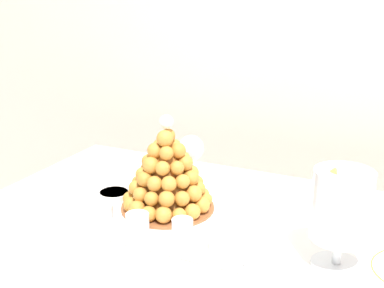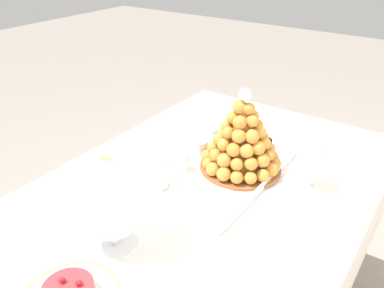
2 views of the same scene
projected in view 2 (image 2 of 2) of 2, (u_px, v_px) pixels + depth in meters
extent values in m
cylinder|color=brown|center=(208.00, 175.00, 2.00)|extent=(0.04, 0.04, 0.77)
cylinder|color=brown|center=(353.00, 230.00, 1.64)|extent=(0.04, 0.04, 0.77)
cube|color=brown|center=(179.00, 212.00, 1.11)|extent=(1.57, 0.84, 0.02)
cube|color=white|center=(179.00, 209.00, 1.10)|extent=(1.63, 0.90, 0.00)
cube|color=white|center=(76.00, 190.00, 1.39)|extent=(1.63, 0.01, 0.23)
cube|color=white|center=(288.00, 137.00, 1.75)|extent=(0.01, 0.90, 0.23)
cube|color=white|center=(225.00, 164.00, 1.31)|extent=(0.61, 0.33, 0.01)
cube|color=white|center=(185.00, 147.00, 1.38)|extent=(0.61, 0.01, 0.02)
cube|color=white|center=(271.00, 177.00, 1.22)|extent=(0.61, 0.01, 0.02)
cube|color=white|center=(266.00, 128.00, 1.52)|extent=(0.01, 0.33, 0.02)
cube|color=white|center=(168.00, 208.00, 1.08)|extent=(0.01, 0.33, 0.02)
cylinder|color=white|center=(225.00, 163.00, 1.30)|extent=(0.30, 0.30, 0.00)
cylinder|color=brown|center=(240.00, 167.00, 1.27)|extent=(0.26, 0.26, 0.01)
cone|color=#AE6C2A|center=(242.00, 135.00, 1.22)|extent=(0.18, 0.18, 0.22)
sphere|color=#CD8836|center=(224.00, 174.00, 1.19)|extent=(0.04, 0.04, 0.04)
sphere|color=#C98332|center=(237.00, 177.00, 1.17)|extent=(0.04, 0.04, 0.04)
sphere|color=#CE8937|center=(251.00, 178.00, 1.17)|extent=(0.04, 0.04, 0.04)
sphere|color=#CD8735|center=(263.00, 175.00, 1.19)|extent=(0.04, 0.04, 0.04)
sphere|color=#CC8735|center=(271.00, 170.00, 1.21)|extent=(0.04, 0.04, 0.04)
sphere|color=#C98332|center=(274.00, 164.00, 1.24)|extent=(0.05, 0.05, 0.05)
sphere|color=#CE8936|center=(272.00, 157.00, 1.28)|extent=(0.05, 0.05, 0.05)
sphere|color=gold|center=(265.00, 152.00, 1.31)|extent=(0.04, 0.04, 0.04)
sphere|color=#CA8533|center=(256.00, 147.00, 1.34)|extent=(0.04, 0.04, 0.04)
sphere|color=#CE8936|center=(244.00, 145.00, 1.35)|extent=(0.04, 0.04, 0.04)
sphere|color=#CA8433|center=(232.00, 145.00, 1.35)|extent=(0.04, 0.04, 0.04)
sphere|color=#CC8635|center=(221.00, 146.00, 1.34)|extent=(0.05, 0.05, 0.05)
sphere|color=#CC8634|center=(213.00, 151.00, 1.32)|extent=(0.04, 0.04, 0.04)
sphere|color=#CF8A37|center=(208.00, 156.00, 1.28)|extent=(0.04, 0.04, 0.04)
sphere|color=#CE8936|center=(208.00, 163.00, 1.25)|extent=(0.04, 0.04, 0.04)
sphere|color=gold|center=(214.00, 170.00, 1.21)|extent=(0.04, 0.04, 0.04)
sphere|color=#CA8433|center=(237.00, 164.00, 1.17)|extent=(0.04, 0.04, 0.04)
sphere|color=#CB8534|center=(251.00, 164.00, 1.17)|extent=(0.04, 0.04, 0.04)
sphere|color=#CD8836|center=(262.00, 160.00, 1.19)|extent=(0.04, 0.04, 0.04)
sphere|color=#CB8534|center=(269.00, 155.00, 1.22)|extent=(0.04, 0.04, 0.04)
sphere|color=#C98332|center=(268.00, 149.00, 1.25)|extent=(0.04, 0.04, 0.04)
sphere|color=#CE8936|center=(262.00, 143.00, 1.29)|extent=(0.04, 0.04, 0.04)
sphere|color=#CA8433|center=(251.00, 138.00, 1.31)|extent=(0.04, 0.04, 0.04)
sphere|color=gold|center=(239.00, 137.00, 1.32)|extent=(0.04, 0.04, 0.04)
sphere|color=#CF8A37|center=(227.00, 139.00, 1.31)|extent=(0.04, 0.04, 0.04)
sphere|color=#CC8635|center=(218.00, 143.00, 1.29)|extent=(0.04, 0.04, 0.04)
sphere|color=#CD8836|center=(214.00, 148.00, 1.25)|extent=(0.04, 0.04, 0.04)
sphere|color=#CA8533|center=(216.00, 155.00, 1.22)|extent=(0.04, 0.04, 0.04)
sphere|color=#CF8A37|center=(224.00, 160.00, 1.19)|extent=(0.05, 0.05, 0.05)
sphere|color=gold|center=(247.00, 151.00, 1.17)|extent=(0.04, 0.04, 0.04)
sphere|color=gold|center=(258.00, 148.00, 1.18)|extent=(0.04, 0.04, 0.04)
sphere|color=#CA8433|center=(264.00, 143.00, 1.21)|extent=(0.04, 0.04, 0.04)
sphere|color=#CE8936|center=(263.00, 138.00, 1.24)|extent=(0.04, 0.04, 0.04)
sphere|color=#CD8735|center=(255.00, 132.00, 1.27)|extent=(0.04, 0.04, 0.04)
sphere|color=#CD8836|center=(244.00, 130.00, 1.29)|extent=(0.04, 0.04, 0.04)
sphere|color=#C98332|center=(232.00, 130.00, 1.28)|extent=(0.04, 0.04, 0.04)
sphere|color=#CF8A37|center=(223.00, 134.00, 1.26)|extent=(0.04, 0.04, 0.04)
sphere|color=gold|center=(220.00, 139.00, 1.23)|extent=(0.04, 0.04, 0.04)
sphere|color=#CE8937|center=(224.00, 145.00, 1.20)|extent=(0.04, 0.04, 0.04)
sphere|color=#C98332|center=(234.00, 150.00, 1.17)|extent=(0.04, 0.04, 0.04)
sphere|color=gold|center=(252.00, 137.00, 1.17)|extent=(0.04, 0.04, 0.04)
sphere|color=#CF8A37|center=(259.00, 132.00, 1.20)|extent=(0.04, 0.04, 0.04)
sphere|color=#CC8735|center=(257.00, 126.00, 1.23)|extent=(0.04, 0.04, 0.04)
sphere|color=#CA8433|center=(246.00, 123.00, 1.25)|extent=(0.04, 0.04, 0.04)
sphere|color=#CD8836|center=(234.00, 123.00, 1.25)|extent=(0.05, 0.05, 0.05)
sphere|color=#CD8735|center=(227.00, 127.00, 1.22)|extent=(0.04, 0.04, 0.04)
sphere|color=#CA8433|center=(228.00, 133.00, 1.19)|extent=(0.04, 0.04, 0.04)
sphere|color=#CE8936|center=(239.00, 136.00, 1.17)|extent=(0.04, 0.04, 0.04)
sphere|color=gold|center=(252.00, 121.00, 1.17)|extent=(0.04, 0.04, 0.04)
sphere|color=#CC8735|center=(252.00, 116.00, 1.21)|extent=(0.04, 0.04, 0.04)
sphere|color=gold|center=(241.00, 114.00, 1.22)|extent=(0.04, 0.04, 0.04)
sphere|color=#CC8735|center=(233.00, 118.00, 1.20)|extent=(0.04, 0.04, 0.04)
sphere|color=#CA8433|center=(240.00, 123.00, 1.17)|extent=(0.04, 0.04, 0.04)
sphere|color=#CA8433|center=(249.00, 109.00, 1.17)|extent=(0.04, 0.04, 0.04)
sphere|color=gold|center=(240.00, 107.00, 1.18)|extent=(0.05, 0.05, 0.05)
sphere|color=white|center=(245.00, 95.00, 1.16)|extent=(0.04, 0.04, 0.04)
cylinder|color=silver|center=(234.00, 124.00, 1.51)|extent=(0.05, 0.05, 0.05)
cylinder|color=gold|center=(234.00, 127.00, 1.51)|extent=(0.05, 0.05, 0.02)
cylinder|color=#EAC166|center=(234.00, 123.00, 1.51)|extent=(0.05, 0.05, 0.01)
sphere|color=brown|center=(235.00, 121.00, 1.50)|extent=(0.02, 0.02, 0.02)
cylinder|color=silver|center=(215.00, 134.00, 1.42)|extent=(0.06, 0.06, 0.06)
cylinder|color=#F4EAC6|center=(215.00, 138.00, 1.43)|extent=(0.05, 0.05, 0.02)
cylinder|color=white|center=(215.00, 133.00, 1.42)|extent=(0.05, 0.05, 0.02)
sphere|color=brown|center=(213.00, 129.00, 1.42)|extent=(0.02, 0.02, 0.02)
cylinder|color=silver|center=(200.00, 147.00, 1.35)|extent=(0.06, 0.06, 0.05)
cylinder|color=#F4EAC6|center=(200.00, 151.00, 1.35)|extent=(0.05, 0.05, 0.02)
cylinder|color=white|center=(200.00, 146.00, 1.34)|extent=(0.05, 0.05, 0.02)
sphere|color=brown|center=(201.00, 143.00, 1.34)|extent=(0.02, 0.02, 0.02)
cylinder|color=silver|center=(180.00, 162.00, 1.25)|extent=(0.05, 0.05, 0.06)
cylinder|color=brown|center=(180.00, 167.00, 1.26)|extent=(0.05, 0.05, 0.02)
cylinder|color=#8C603D|center=(180.00, 161.00, 1.25)|extent=(0.05, 0.05, 0.02)
sphere|color=brown|center=(182.00, 157.00, 1.25)|extent=(0.01, 0.01, 0.01)
cylinder|color=silver|center=(158.00, 178.00, 1.18)|extent=(0.06, 0.06, 0.05)
cylinder|color=#F4EAC6|center=(159.00, 182.00, 1.18)|extent=(0.06, 0.06, 0.02)
cylinder|color=white|center=(158.00, 177.00, 1.17)|extent=(0.06, 0.06, 0.02)
sphere|color=brown|center=(159.00, 175.00, 1.16)|extent=(0.02, 0.02, 0.02)
cylinder|color=white|center=(260.00, 143.00, 1.40)|extent=(0.09, 0.09, 0.02)
cylinder|color=#F2CC59|center=(261.00, 140.00, 1.40)|extent=(0.08, 0.08, 0.00)
cylinder|color=white|center=(114.00, 244.00, 0.97)|extent=(0.12, 0.12, 0.01)
cylinder|color=white|center=(113.00, 233.00, 0.96)|extent=(0.02, 0.02, 0.07)
cylinder|color=white|center=(108.00, 195.00, 0.90)|extent=(0.13, 0.13, 0.16)
cylinder|color=brown|center=(103.00, 226.00, 0.90)|extent=(0.05, 0.05, 0.05)
cylinder|color=#72B2E0|center=(121.00, 218.00, 0.93)|extent=(0.07, 0.05, 0.07)
cylinder|color=#F9A54C|center=(108.00, 211.00, 0.95)|extent=(0.05, 0.05, 0.03)
cylinder|color=brown|center=(104.00, 217.00, 0.90)|extent=(0.06, 0.04, 0.06)
cylinder|color=brown|center=(122.00, 204.00, 0.94)|extent=(0.06, 0.05, 0.06)
cylinder|color=brown|center=(106.00, 207.00, 0.93)|extent=(0.06, 0.05, 0.04)
cylinder|color=#E54C47|center=(116.00, 209.00, 0.89)|extent=(0.05, 0.05, 0.03)
cylinder|color=#D199D8|center=(115.00, 199.00, 0.92)|extent=(0.05, 0.05, 0.05)
cylinder|color=brown|center=(96.00, 204.00, 0.91)|extent=(0.06, 0.06, 0.06)
cylinder|color=#9ED860|center=(121.00, 197.00, 0.90)|extent=(0.05, 0.05, 0.02)
cylinder|color=#9ED860|center=(111.00, 191.00, 0.92)|extent=(0.05, 0.05, 0.03)
cylinder|color=#D199D8|center=(103.00, 193.00, 0.91)|extent=(0.05, 0.05, 0.05)
cylinder|color=#9ED860|center=(96.00, 203.00, 0.88)|extent=(0.06, 0.05, 0.05)
cylinder|color=#9ED860|center=(116.00, 185.00, 0.90)|extent=(0.05, 0.05, 0.05)
cylinder|color=pink|center=(105.00, 182.00, 0.91)|extent=(0.06, 0.05, 0.06)
cylinder|color=#9ED860|center=(98.00, 188.00, 0.89)|extent=(0.06, 0.05, 0.04)
cylinder|color=#9ED860|center=(105.00, 194.00, 0.87)|extent=(0.05, 0.05, 0.04)
cylinder|color=#F9A54C|center=(120.00, 173.00, 0.91)|extent=(0.06, 0.05, 0.04)
cylinder|color=brown|center=(96.00, 174.00, 0.90)|extent=(0.05, 0.05, 0.04)
cylinder|color=#9ED860|center=(99.00, 183.00, 0.87)|extent=(0.05, 0.05, 0.04)
cylinder|color=yellow|center=(115.00, 184.00, 0.87)|extent=(0.06, 0.04, 0.06)
cylinder|color=#F9A54C|center=(106.00, 167.00, 0.89)|extent=(0.05, 0.05, 0.05)
cylinder|color=#9ED860|center=(89.00, 176.00, 0.86)|extent=(0.05, 0.05, 0.03)
cylinder|color=#E54C47|center=(111.00, 176.00, 0.86)|extent=(0.05, 0.05, 0.04)
sphere|color=#A51923|center=(79.00, 283.00, 0.81)|extent=(0.01, 0.01, 0.01)
sphere|color=#A51923|center=(62.00, 280.00, 0.82)|extent=(0.01, 0.01, 0.01)
cylinder|color=silver|center=(304.00, 186.00, 1.19)|extent=(0.06, 0.06, 0.00)
cylinder|color=silver|center=(306.00, 175.00, 1.17)|extent=(0.01, 0.01, 0.08)
sphere|color=silver|center=(310.00, 152.00, 1.14)|extent=(0.08, 0.08, 0.08)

